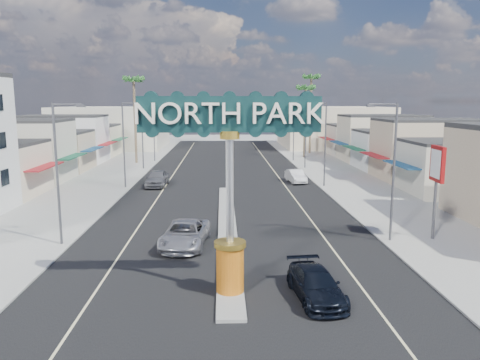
{
  "coord_description": "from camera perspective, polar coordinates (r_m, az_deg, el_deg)",
  "views": [
    {
      "loc": [
        -0.34,
        -19.08,
        9.08
      ],
      "look_at": [
        0.76,
        9.46,
        4.26
      ],
      "focal_mm": 35.0,
      "sensor_mm": 36.0,
      "label": 1
    }
  ],
  "objects": [
    {
      "name": "palm_left_far",
      "position": [
        70.27,
        -12.84,
        11.3
      ],
      "size": [
        2.6,
        2.6,
        13.1
      ],
      "color": "brown",
      "rests_on": "ground"
    },
    {
      "name": "sidewalk_right",
      "position": [
        51.92,
        13.87,
        -0.72
      ],
      "size": [
        8.0,
        120.0,
        0.12
      ],
      "primitive_type": "cube",
      "color": "gray",
      "rests_on": "ground"
    },
    {
      "name": "sidewalk_left",
      "position": [
        51.74,
        -17.48,
        -0.92
      ],
      "size": [
        8.0,
        120.0,
        0.12
      ],
      "primitive_type": "cube",
      "color": "gray",
      "rests_on": "ground"
    },
    {
      "name": "streetlight_r_near",
      "position": [
        31.27,
        17.98,
        1.73
      ],
      "size": [
        2.03,
        0.22,
        9.0
      ],
      "color": "#47474C",
      "rests_on": "ground"
    },
    {
      "name": "bank_pylon_sign",
      "position": [
        32.72,
        22.89,
        1.23
      ],
      "size": [
        0.36,
        1.93,
        6.14
      ],
      "rotation": [
        0.0,
        0.0,
        -0.05
      ],
      "color": "#47474C",
      "rests_on": "sidewalk_right"
    },
    {
      "name": "median_island",
      "position": [
        34.29,
        -1.56,
        -5.65
      ],
      "size": [
        1.3,
        30.0,
        0.16
      ],
      "primitive_type": "cube",
      "color": "gray",
      "rests_on": "ground"
    },
    {
      "name": "suv_left",
      "position": [
        29.98,
        -6.73,
        -6.55
      ],
      "size": [
        3.25,
        5.95,
        1.58
      ],
      "primitive_type": "imported",
      "rotation": [
        0.0,
        0.0,
        -0.11
      ],
      "color": "#B0B0B5",
      "rests_on": "ground"
    },
    {
      "name": "storefront_row_right",
      "position": [
        66.96,
        19.17,
        3.83
      ],
      "size": [
        12.0,
        42.0,
        6.0
      ],
      "primitive_type": "cube",
      "color": "#B7B29E",
      "rests_on": "ground"
    },
    {
      "name": "backdrop_far_right",
      "position": [
        96.83,
        11.21,
        6.38
      ],
      "size": [
        20.0,
        20.0,
        8.0
      ],
      "primitive_type": "cube",
      "color": "beige",
      "rests_on": "ground"
    },
    {
      "name": "car_parked_right",
      "position": [
        53.32,
        6.81,
        0.48
      ],
      "size": [
        2.06,
        4.54,
        1.44
      ],
      "primitive_type": "imported",
      "rotation": [
        0.0,
        0.0,
        0.12
      ],
      "color": "silver",
      "rests_on": "ground"
    },
    {
      "name": "traffic_signal_left",
      "position": [
        63.87,
        -10.2,
        5.1
      ],
      "size": [
        5.09,
        0.45,
        6.0
      ],
      "color": "#47474C",
      "rests_on": "ground"
    },
    {
      "name": "suv_right",
      "position": [
        22.45,
        9.24,
        -12.49
      ],
      "size": [
        2.45,
        4.96,
        1.39
      ],
      "primitive_type": "imported",
      "rotation": [
        0.0,
        0.0,
        0.11
      ],
      "color": "black",
      "rests_on": "ground"
    },
    {
      "name": "backdrop_far_left",
      "position": [
        96.68,
        -15.24,
        6.22
      ],
      "size": [
        20.0,
        20.0,
        8.0
      ],
      "primitive_type": "cube",
      "color": "#B7B29E",
      "rests_on": "ground"
    },
    {
      "name": "ground",
      "position": [
        49.92,
        -1.78,
        -0.92
      ],
      "size": [
        160.0,
        160.0,
        0.0
      ],
      "primitive_type": "plane",
      "color": "gray",
      "rests_on": "ground"
    },
    {
      "name": "streetlight_l_far",
      "position": [
        71.91,
        -10.33,
        6.21
      ],
      "size": [
        2.03,
        0.22,
        9.0
      ],
      "color": "#47474C",
      "rests_on": "ground"
    },
    {
      "name": "streetlight_r_far",
      "position": [
        72.01,
        6.44,
        6.31
      ],
      "size": [
        2.03,
        0.22,
        9.0
      ],
      "color": "#47474C",
      "rests_on": "ground"
    },
    {
      "name": "gateway_sign",
      "position": [
        21.3,
        -1.26,
        1.06
      ],
      "size": [
        8.2,
        1.5,
        9.15
      ],
      "color": "#B6550E",
      "rests_on": "median_island"
    },
    {
      "name": "traffic_signal_right",
      "position": [
        63.97,
        6.39,
        5.2
      ],
      "size": [
        5.09,
        0.45,
        6.0
      ],
      "color": "#47474C",
      "rests_on": "ground"
    },
    {
      "name": "streetlight_r_mid",
      "position": [
        50.41,
        10.18,
        4.85
      ],
      "size": [
        2.03,
        0.22,
        9.0
      ],
      "color": "#47474C",
      "rests_on": "ground"
    },
    {
      "name": "streetlight_l_mid",
      "position": [
        50.27,
        -13.83,
        4.71
      ],
      "size": [
        2.03,
        0.22,
        9.0
      ],
      "color": "#47474C",
      "rests_on": "ground"
    },
    {
      "name": "palm_right_far",
      "position": [
        82.59,
        8.68,
        11.75
      ],
      "size": [
        2.6,
        2.6,
        14.1
      ],
      "color": "brown",
      "rests_on": "ground"
    },
    {
      "name": "car_parked_left",
      "position": [
        51.31,
        -10.05,
        0.23
      ],
      "size": [
        2.33,
        5.31,
        1.78
      ],
      "primitive_type": "imported",
      "rotation": [
        0.0,
        0.0,
        -0.04
      ],
      "color": "slate",
      "rests_on": "ground"
    },
    {
      "name": "storefront_row_left",
      "position": [
        66.71,
        -23.01,
        3.58
      ],
      "size": [
        12.0,
        42.0,
        6.0
      ],
      "primitive_type": "cube",
      "color": "beige",
      "rests_on": "ground"
    },
    {
      "name": "streetlight_l_near",
      "position": [
        31.04,
        -21.16,
        1.49
      ],
      "size": [
        2.03,
        0.22,
        9.0
      ],
      "color": "#47474C",
      "rests_on": "ground"
    },
    {
      "name": "palm_right_mid",
      "position": [
        76.27,
        8.01,
        10.62
      ],
      "size": [
        2.6,
        2.6,
        12.1
      ],
      "color": "brown",
      "rests_on": "ground"
    },
    {
      "name": "road",
      "position": [
        49.91,
        -1.78,
        -0.91
      ],
      "size": [
        20.0,
        120.0,
        0.01
      ],
      "primitive_type": "cube",
      "color": "black",
      "rests_on": "ground"
    }
  ]
}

